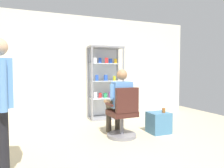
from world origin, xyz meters
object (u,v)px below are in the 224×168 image
display_cabinet_main (105,82)px  storage_crate (159,123)px  tea_glass (164,110)px  office_chair (123,117)px  standing_customer (0,100)px  seated_shopkeeper (119,99)px

display_cabinet_main → storage_crate: display_cabinet_main is taller
display_cabinet_main → tea_glass: (0.65, -1.73, -0.49)m
office_chair → display_cabinet_main: bearing=82.2°
office_chair → tea_glass: 0.88m
standing_customer → storage_crate: bearing=18.0°
office_chair → storage_crate: office_chair is taller
seated_shopkeeper → tea_glass: size_ratio=13.72×
office_chair → tea_glass: office_chair is taller
storage_crate → tea_glass: 0.28m
standing_customer → seated_shopkeeper: bearing=28.1°
seated_shopkeeper → standing_customer: bearing=-151.9°
storage_crate → standing_customer: standing_customer is taller
seated_shopkeeper → standing_customer: 2.19m
display_cabinet_main → office_chair: (-0.23, -1.69, -0.57)m
display_cabinet_main → seated_shopkeeper: size_ratio=1.47×
storage_crate → office_chair: bearing=-178.3°
office_chair → storage_crate: 0.83m
storage_crate → tea_glass: tea_glass is taller
display_cabinet_main → standing_customer: 3.35m
display_cabinet_main → tea_glass: size_ratio=20.21×
storage_crate → standing_customer: size_ratio=0.26×
office_chair → standing_customer: standing_customer is taller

